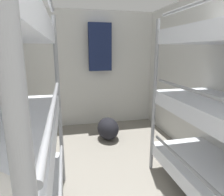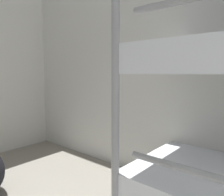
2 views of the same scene
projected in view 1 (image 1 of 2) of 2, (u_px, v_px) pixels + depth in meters
name	position (u px, v px, depth m)	size (l,w,h in m)	color
wall_back	(90.00, 70.00, 4.06)	(2.75, 0.06, 2.30)	silver
duffel_bag	(108.00, 128.00, 3.55)	(0.37, 0.50, 0.37)	black
hanging_coat	(100.00, 47.00, 3.86)	(0.44, 0.12, 0.90)	#192347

